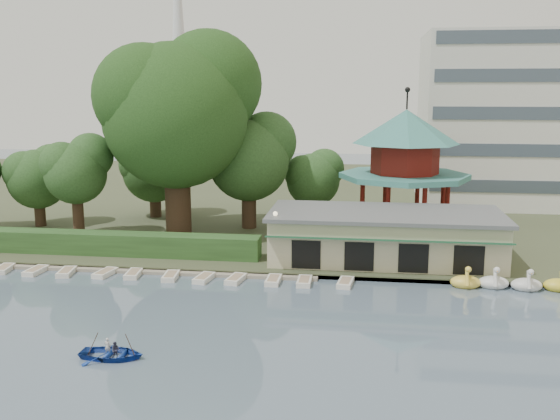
% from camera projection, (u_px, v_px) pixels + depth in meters
% --- Properties ---
extents(ground_plane, '(220.00, 220.00, 0.00)m').
position_uv_depth(ground_plane, '(191.00, 378.00, 30.61)').
color(ground_plane, slate).
rests_on(ground_plane, ground).
extents(shore, '(220.00, 70.00, 0.40)m').
position_uv_depth(shore, '(300.00, 197.00, 81.16)').
color(shore, '#424930').
rests_on(shore, ground).
extents(embankment, '(220.00, 0.60, 0.30)m').
position_uv_depth(embankment, '(253.00, 274.00, 47.41)').
color(embankment, gray).
rests_on(embankment, ground).
extents(dock, '(34.00, 1.60, 0.24)m').
position_uv_depth(dock, '(102.00, 268.00, 48.90)').
color(dock, gray).
rests_on(dock, ground).
extents(boathouse, '(18.60, 9.39, 3.90)m').
position_uv_depth(boathouse, '(385.00, 235.00, 50.22)').
color(boathouse, '#BFB794').
rests_on(boathouse, shore).
extents(pavilion, '(12.40, 12.40, 13.50)m').
position_uv_depth(pavilion, '(405.00, 159.00, 58.73)').
color(pavilion, '#BFB794').
rests_on(pavilion, shore).
extents(broadcast_tower, '(8.00, 8.00, 96.00)m').
position_uv_depth(broadcast_tower, '(178.00, 13.00, 165.87)').
color(broadcast_tower, silver).
rests_on(broadcast_tower, ground).
extents(hedge, '(30.00, 2.00, 1.80)m').
position_uv_depth(hedge, '(84.00, 242.00, 52.29)').
color(hedge, '#2D5224').
rests_on(hedge, shore).
extents(lamp_post, '(0.36, 0.36, 4.28)m').
position_uv_depth(lamp_post, '(275.00, 228.00, 48.26)').
color(lamp_post, black).
rests_on(lamp_post, shore).
extents(big_tree, '(14.65, 13.65, 19.03)m').
position_uv_depth(big_tree, '(178.00, 105.00, 56.84)').
color(big_tree, '#3A281C').
rests_on(big_tree, shore).
extents(small_trees, '(39.16, 16.36, 11.42)m').
position_uv_depth(small_trees, '(158.00, 167.00, 61.91)').
color(small_trees, '#3A281C').
rests_on(small_trees, shore).
extents(swan_boats, '(13.56, 2.06, 1.92)m').
position_uv_depth(swan_boats, '(545.00, 285.00, 43.90)').
color(swan_boats, yellow).
rests_on(swan_boats, ground).
extents(moored_rowboats, '(35.08, 2.74, 0.36)m').
position_uv_depth(moored_rowboats, '(119.00, 274.00, 47.25)').
color(moored_rowboats, silver).
rests_on(moored_rowboats, ground).
extents(rowboat_with_passengers, '(4.76, 3.40, 2.01)m').
position_uv_depth(rowboat_with_passengers, '(112.00, 349.00, 32.76)').
color(rowboat_with_passengers, navy).
rests_on(rowboat_with_passengers, ground).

